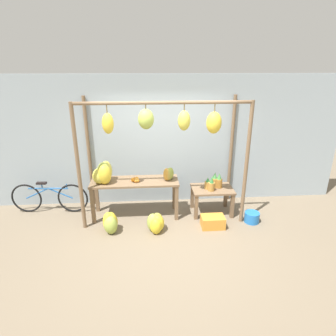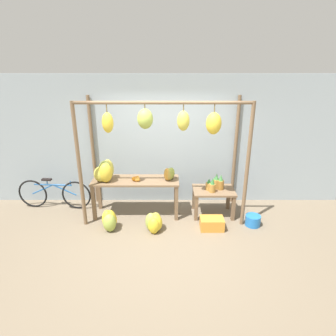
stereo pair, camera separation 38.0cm
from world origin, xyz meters
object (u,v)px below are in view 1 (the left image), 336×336
(banana_pile_on_table, at_px, (103,174))
(orange_pile, at_px, (135,180))
(papaya_pile, at_px, (168,174))
(banana_pile_ground_left, at_px, (110,223))
(blue_bucket, at_px, (252,217))
(banana_pile_ground_right, at_px, (156,223))
(parked_bicycle, at_px, (50,198))
(pineapple_cluster, at_px, (214,182))
(fruit_crate_white, at_px, (213,222))

(banana_pile_on_table, bearing_deg, orange_pile, -1.37)
(banana_pile_on_table, height_order, papaya_pile, banana_pile_on_table)
(banana_pile_on_table, relative_size, orange_pile, 2.72)
(orange_pile, relative_size, banana_pile_ground_left, 0.39)
(banana_pile_ground_left, relative_size, blue_bucket, 1.49)
(banana_pile_ground_right, distance_m, blue_bucket, 1.93)
(banana_pile_ground_left, xyz_separation_m, papaya_pile, (1.13, 0.57, 0.72))
(orange_pile, distance_m, blue_bucket, 2.43)
(banana_pile_ground_right, relative_size, parked_bicycle, 0.25)
(pineapple_cluster, distance_m, papaya_pile, 0.96)
(blue_bucket, distance_m, papaya_pile, 1.87)
(pineapple_cluster, xyz_separation_m, banana_pile_ground_left, (-2.07, -0.58, -0.51))
(orange_pile, bearing_deg, banana_pile_on_table, 178.63)
(pineapple_cluster, distance_m, fruit_crate_white, 0.82)
(orange_pile, bearing_deg, blue_bucket, -9.56)
(blue_bucket, height_order, parked_bicycle, parked_bicycle)
(parked_bicycle, bearing_deg, banana_pile_ground_right, -22.54)
(blue_bucket, bearing_deg, pineapple_cluster, 147.48)
(banana_pile_ground_right, distance_m, fruit_crate_white, 1.10)
(papaya_pile, bearing_deg, pineapple_cluster, 0.63)
(banana_pile_ground_left, distance_m, papaya_pile, 1.46)
(orange_pile, height_order, papaya_pile, papaya_pile)
(pineapple_cluster, bearing_deg, blue_bucket, -32.52)
(banana_pile_on_table, distance_m, banana_pile_ground_left, 0.96)
(orange_pile, bearing_deg, papaya_pile, 4.44)
(banana_pile_on_table, bearing_deg, blue_bucket, -7.84)
(banana_pile_on_table, xyz_separation_m, banana_pile_ground_right, (1.00, -0.59, -0.79))
(banana_pile_ground_left, bearing_deg, blue_bucket, 2.73)
(fruit_crate_white, xyz_separation_m, parked_bicycle, (-3.30, 0.85, 0.22))
(blue_bucket, bearing_deg, orange_pile, 170.44)
(pineapple_cluster, bearing_deg, fruit_crate_white, -101.67)
(banana_pile_ground_right, bearing_deg, banana_pile_ground_left, 176.06)
(fruit_crate_white, relative_size, blue_bucket, 1.52)
(parked_bicycle, xyz_separation_m, papaya_pile, (2.49, -0.29, 0.57))
(fruit_crate_white, relative_size, parked_bicycle, 0.27)
(pineapple_cluster, relative_size, banana_pile_ground_right, 0.92)
(pineapple_cluster, relative_size, banana_pile_ground_left, 0.86)
(orange_pile, height_order, banana_pile_ground_right, orange_pile)
(fruit_crate_white, bearing_deg, banana_pile_ground_right, -176.54)
(banana_pile_on_table, height_order, orange_pile, banana_pile_on_table)
(banana_pile_on_table, distance_m, papaya_pile, 1.28)
(parked_bicycle, bearing_deg, blue_bucket, -9.97)
(pineapple_cluster, distance_m, blue_bucket, 1.02)
(banana_pile_on_table, xyz_separation_m, pineapple_cluster, (2.21, 0.05, -0.28))
(fruit_crate_white, height_order, blue_bucket, fruit_crate_white)
(pineapple_cluster, height_order, banana_pile_ground_right, pineapple_cluster)
(banana_pile_on_table, height_order, parked_bicycle, banana_pile_on_table)
(blue_bucket, distance_m, parked_bicycle, 4.19)
(banana_pile_ground_left, height_order, parked_bicycle, parked_bicycle)
(parked_bicycle, bearing_deg, fruit_crate_white, -14.43)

